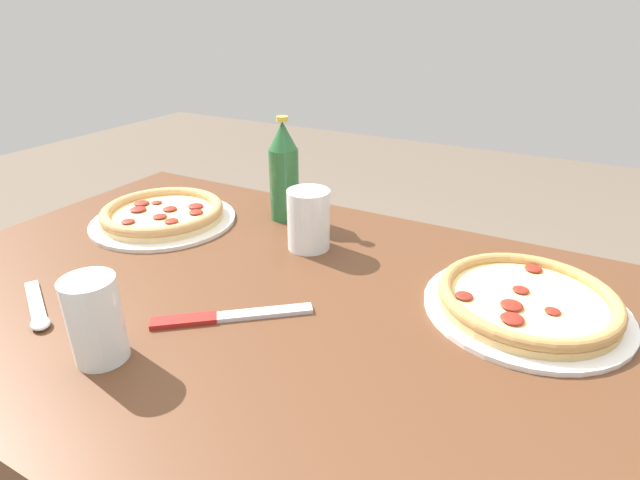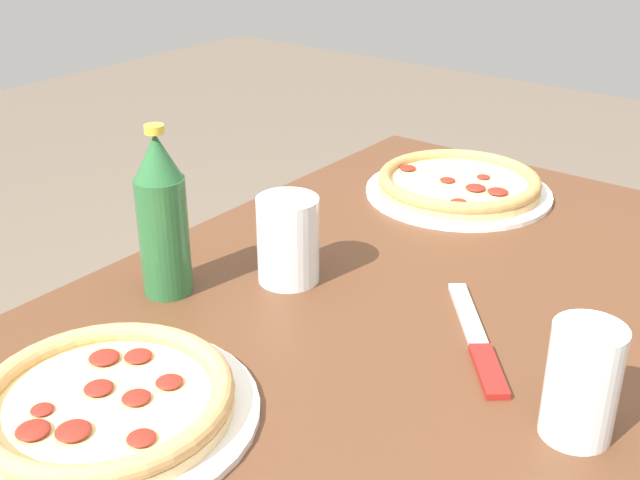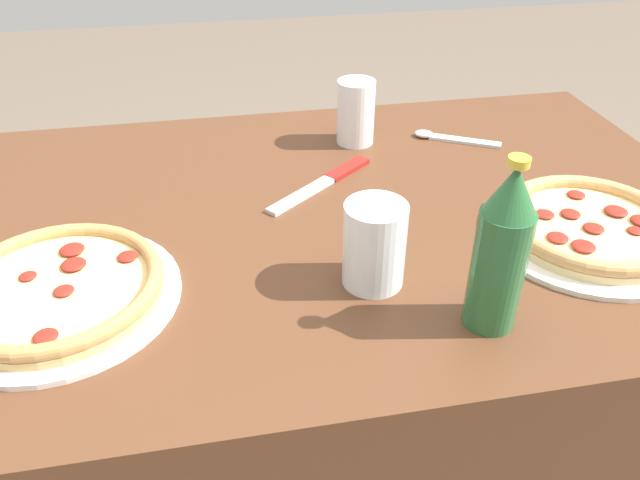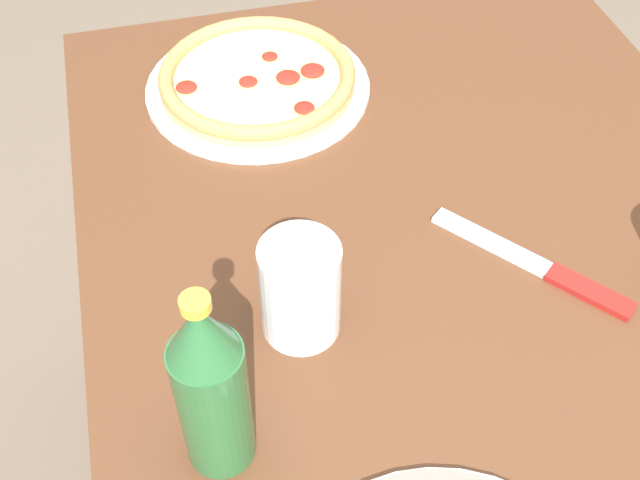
{
  "view_description": "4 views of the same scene",
  "coord_description": "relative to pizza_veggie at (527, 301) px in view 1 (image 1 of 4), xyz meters",
  "views": [
    {
      "loc": [
        0.43,
        -0.57,
        1.18
      ],
      "look_at": [
        0.04,
        0.16,
        0.79
      ],
      "focal_mm": 28.0,
      "sensor_mm": 36.0,
      "label": 1
    },
    {
      "loc": [
        -0.72,
        -0.42,
        1.26
      ],
      "look_at": [
        0.05,
        0.17,
        0.8
      ],
      "focal_mm": 45.0,
      "sensor_mm": 36.0,
      "label": 2
    },
    {
      "loc": [
        0.19,
        0.81,
        1.26
      ],
      "look_at": [
        0.06,
        0.13,
        0.79
      ],
      "focal_mm": 35.0,
      "sensor_mm": 36.0,
      "label": 3
    },
    {
      "loc": [
        -0.49,
        0.28,
        1.43
      ],
      "look_at": [
        0.06,
        0.15,
        0.81
      ],
      "focal_mm": 45.0,
      "sensor_mm": 36.0,
      "label": 4
    }
  ],
  "objects": [
    {
      "name": "table",
      "position": [
        -0.4,
        -0.15,
        -0.39
      ],
      "size": [
        1.21,
        0.81,
        0.75
      ],
      "color": "#56331E",
      "rests_on": "ground_plane"
    },
    {
      "name": "pizza_veggie",
      "position": [
        0.0,
        0.0,
        0.0
      ],
      "size": [
        0.31,
        0.31,
        0.04
      ],
      "color": "white",
      "rests_on": "table"
    },
    {
      "name": "pizza_pepperoni",
      "position": [
        -0.74,
        -0.01,
        0.0
      ],
      "size": [
        0.3,
        0.3,
        0.04
      ],
      "color": "silver",
      "rests_on": "table"
    },
    {
      "name": "glass_iced_tea",
      "position": [
        -0.48,
        -0.39,
        0.03
      ],
      "size": [
        0.07,
        0.07,
        0.12
      ],
      "color": "white",
      "rests_on": "table"
    },
    {
      "name": "glass_red_wine",
      "position": [
        -0.4,
        0.03,
        0.04
      ],
      "size": [
        0.08,
        0.08,
        0.12
      ],
      "color": "white",
      "rests_on": "table"
    },
    {
      "name": "beer_bottle",
      "position": [
        -0.52,
        0.14,
        0.09
      ],
      "size": [
        0.06,
        0.06,
        0.22
      ],
      "color": "#286033",
      "rests_on": "table"
    },
    {
      "name": "knife",
      "position": [
        -0.39,
        -0.24,
        -0.01
      ],
      "size": [
        0.2,
        0.17,
        0.01
      ],
      "color": "maroon",
      "rests_on": "table"
    },
    {
      "name": "spoon",
      "position": [
        -0.65,
        -0.36,
        -0.01
      ],
      "size": [
        0.15,
        0.1,
        0.01
      ],
      "color": "silver",
      "rests_on": "table"
    }
  ]
}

